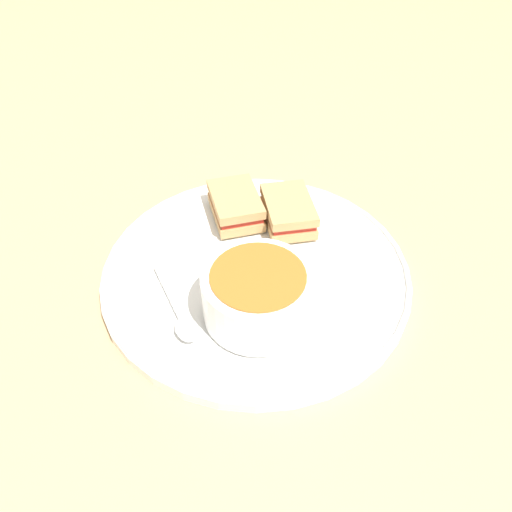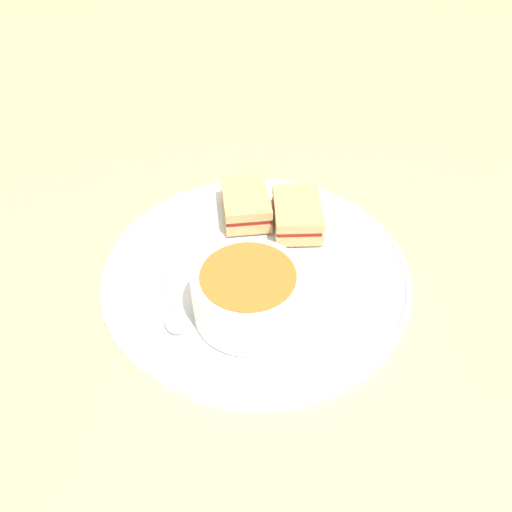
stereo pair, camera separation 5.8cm
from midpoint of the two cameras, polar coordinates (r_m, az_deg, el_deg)
ground_plane at (r=0.60m, az=-2.75°, el=-2.40°), size 2.40×2.40×0.00m
plate at (r=0.59m, az=-2.78°, el=-1.78°), size 0.36×0.36×0.02m
soup_bowl at (r=0.51m, az=-2.98°, el=-4.55°), size 0.12×0.12×0.06m
spoon at (r=0.53m, az=-11.36°, el=-7.63°), size 0.05×0.12×0.01m
sandwich_half_near at (r=0.64m, az=1.13°, el=5.04°), size 0.06×0.09×0.03m
sandwich_half_far at (r=0.65m, az=-4.90°, el=5.69°), size 0.06×0.09×0.03m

